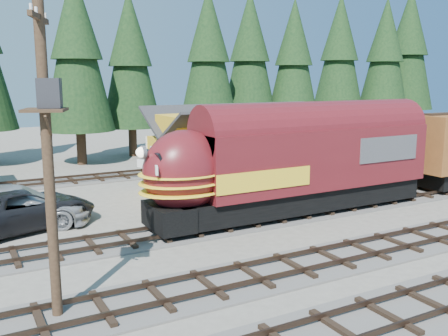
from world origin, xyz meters
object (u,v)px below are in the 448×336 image
depot (253,142)px  utility_pole (48,142)px  pickup_truck_b (15,207)px  pickup_truck_a (21,209)px  locomotive (288,167)px

depot → utility_pole: 18.98m
pickup_truck_b → pickup_truck_a: bearing=-146.7°
locomotive → pickup_truck_b: (-12.38, 4.66, -1.58)m
depot → utility_pole: utility_pole is taller
utility_pole → pickup_truck_a: (0.19, 9.79, -4.29)m
depot → pickup_truck_b: bearing=-172.7°
locomotive → pickup_truck_a: locomotive is taller
utility_pole → pickup_truck_b: (0.00, 10.30, -4.26)m
locomotive → pickup_truck_a: (-12.20, 4.14, -1.61)m
depot → pickup_truck_a: bearing=-170.6°
utility_pole → pickup_truck_a: size_ratio=1.33×
depot → pickup_truck_a: depot is taller
locomotive → utility_pole: 13.87m
locomotive → utility_pole: bearing=-155.5°
depot → locomotive: size_ratio=0.79×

